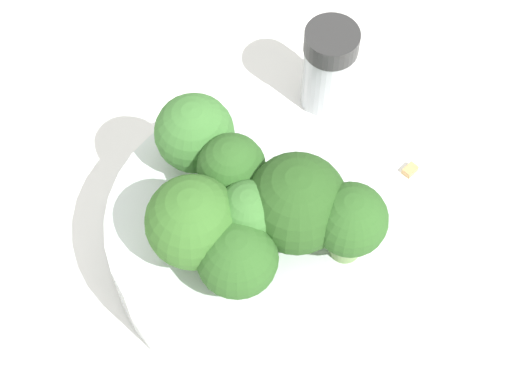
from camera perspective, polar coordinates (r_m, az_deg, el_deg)
ground_plane at (r=0.53m, az=0.00°, el=-4.52°), size 3.00×3.00×0.00m
bowl at (r=0.51m, az=0.00°, el=-3.23°), size 0.16×0.16×0.05m
broccoli_floret_0 at (r=0.48m, az=-3.65°, el=3.91°), size 0.05×0.05×0.05m
broccoli_floret_1 at (r=0.44m, az=-0.75°, el=-4.49°), size 0.04×0.04×0.05m
broccoli_floret_2 at (r=0.46m, az=-1.15°, el=1.46°), size 0.04×0.04×0.05m
broccoli_floret_3 at (r=0.45m, az=0.12°, el=-1.65°), size 0.03×0.03×0.05m
broccoli_floret_4 at (r=0.45m, az=-3.71°, el=-2.08°), size 0.05×0.05×0.06m
broccoli_floret_5 at (r=0.45m, az=3.24°, el=-0.81°), size 0.05×0.05×0.06m
broccoli_floret_6 at (r=0.45m, az=6.80°, el=-1.99°), size 0.04×0.04×0.06m
pepper_shaker at (r=0.57m, az=5.27°, el=8.24°), size 0.04×0.04×0.07m
almond_crumb_0 at (r=0.57m, az=10.66°, el=1.57°), size 0.01×0.01×0.01m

